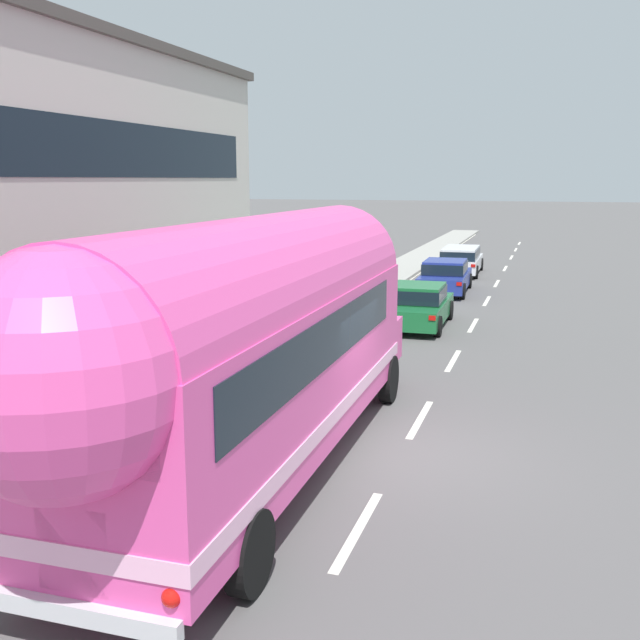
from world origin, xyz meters
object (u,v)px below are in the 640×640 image
(car_second, at_px, (445,275))
(car_third, at_px, (461,259))
(painted_bus, at_px, (249,339))
(car_lead, at_px, (416,304))

(car_second, height_order, car_third, same)
(car_second, distance_m, car_third, 6.24)
(car_third, bearing_deg, painted_bus, -90.04)
(car_second, bearing_deg, car_third, 90.87)
(painted_bus, xyz_separation_m, car_second, (0.11, 20.43, -1.56))
(painted_bus, relative_size, car_third, 2.51)
(painted_bus, height_order, car_lead, painted_bus)
(car_lead, bearing_deg, painted_bus, -91.04)
(painted_bus, height_order, car_second, painted_bus)
(painted_bus, xyz_separation_m, car_lead, (0.24, 13.04, -1.57))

